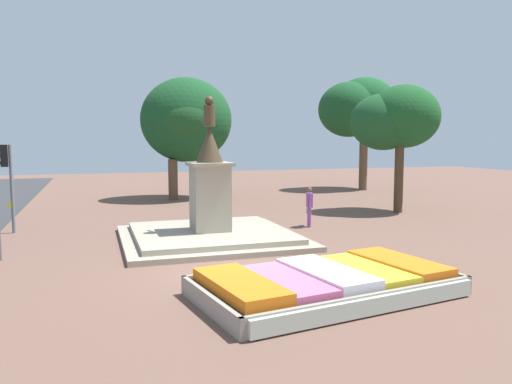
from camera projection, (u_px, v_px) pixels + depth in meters
ground_plane at (235, 272)px, 12.97m from camera, size 81.44×81.44×0.00m
flower_planter at (327, 284)px, 10.98m from camera, size 6.10×3.97×0.62m
statue_monument at (210, 219)px, 16.97m from camera, size 5.90×5.90×4.86m
traffic_light_far_corner at (8, 172)px, 18.09m from camera, size 0.42×0.30×3.25m
pedestrian_with_handbag at (309, 205)px, 19.59m from camera, size 0.35×0.71×1.58m
park_tree_far_left at (357, 108)px, 34.17m from camera, size 5.63×4.38×7.70m
park_tree_behind_statue at (397, 118)px, 23.60m from camera, size 4.19×3.48×6.00m
park_tree_far_right at (187, 121)px, 28.62m from camera, size 5.26×4.79×6.98m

